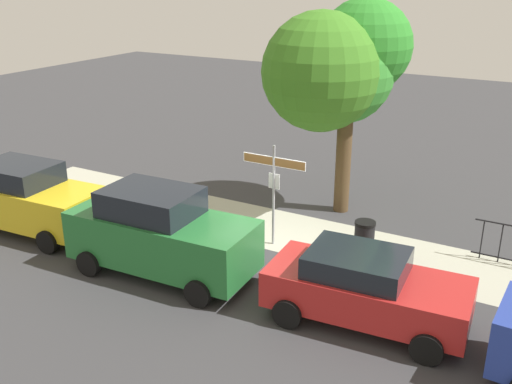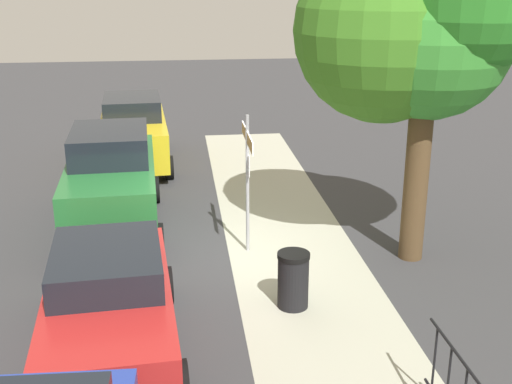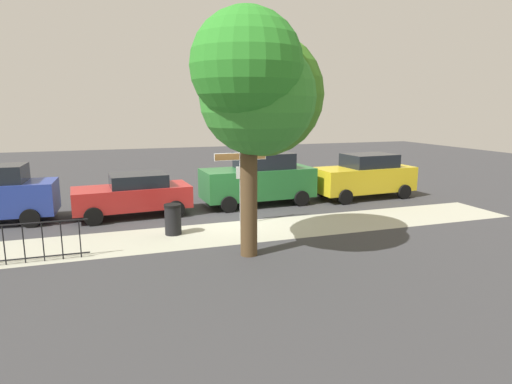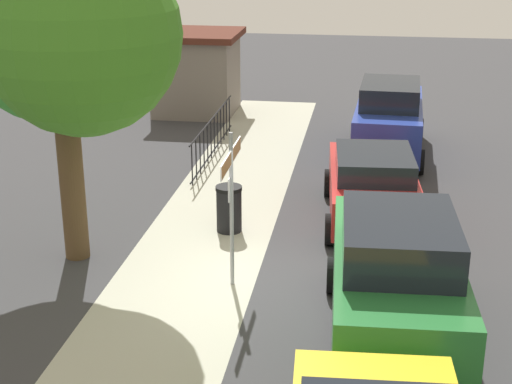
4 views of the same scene
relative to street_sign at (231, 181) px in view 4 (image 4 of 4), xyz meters
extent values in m
plane|color=#38383A|center=(0.19, -0.40, -1.94)|extent=(60.00, 60.00, 0.00)
cube|color=#ADAC98|center=(2.19, 0.90, -1.94)|extent=(24.00, 2.60, 0.00)
cylinder|color=#9EA0A5|center=(0.00, 0.00, -0.54)|extent=(0.07, 0.07, 2.80)
cube|color=brown|center=(0.00, 0.00, 0.42)|extent=(1.79, 0.02, 0.22)
cube|color=white|center=(0.00, 0.00, 0.42)|extent=(1.82, 0.02, 0.25)
cube|color=silver|center=(0.00, 0.02, -0.13)|extent=(0.32, 0.02, 0.42)
cylinder|color=brown|center=(0.72, 3.16, -0.30)|extent=(0.46, 0.46, 3.29)
sphere|color=#368D30|center=(0.51, 3.28, 2.31)|extent=(3.01, 3.01, 3.01)
sphere|color=#3D7E21|center=(0.14, 2.54, 2.39)|extent=(3.40, 3.40, 3.40)
cube|color=#246D31|center=(-1.57, -2.78, -1.02)|extent=(4.69, 2.05, 1.20)
cube|color=black|center=(-1.85, -2.80, -0.10)|extent=(2.28, 1.72, 0.64)
cylinder|color=black|center=(-0.05, -1.79, -1.62)|extent=(0.65, 0.25, 0.64)
cylinder|color=black|center=(0.04, -3.63, -1.62)|extent=(0.65, 0.25, 0.64)
cylinder|color=black|center=(-3.18, -1.94, -1.62)|extent=(0.65, 0.25, 0.64)
cylinder|color=black|center=(-3.09, -3.77, -1.62)|extent=(0.65, 0.25, 0.64)
cube|color=#B22120|center=(3.49, -2.41, -1.23)|extent=(4.30, 2.07, 0.80)
cube|color=black|center=(3.24, -2.43, -0.59)|extent=(2.12, 1.70, 0.47)
cylinder|color=black|center=(4.85, -1.42, -1.62)|extent=(0.65, 0.26, 0.64)
cylinder|color=black|center=(4.97, -3.19, -1.62)|extent=(0.65, 0.26, 0.64)
cylinder|color=black|center=(2.01, -1.62, -1.62)|extent=(0.65, 0.26, 0.64)
cylinder|color=black|center=(2.13, -3.39, -1.62)|extent=(0.65, 0.26, 0.64)
cube|color=#253A99|center=(8.41, -2.79, -1.06)|extent=(4.73, 1.90, 1.12)
cube|color=black|center=(8.13, -2.78, -0.20)|extent=(2.30, 1.60, 0.61)
cylinder|color=black|center=(10.03, -2.00, -1.62)|extent=(0.65, 0.25, 0.64)
cylinder|color=black|center=(9.96, -3.71, -1.62)|extent=(0.65, 0.25, 0.64)
cylinder|color=black|center=(6.86, -1.87, -1.62)|extent=(0.65, 0.25, 0.64)
cylinder|color=black|center=(6.79, -3.59, -1.62)|extent=(0.65, 0.25, 0.64)
cylinder|color=black|center=(7.57, 1.90, -0.89)|extent=(5.42, 0.04, 0.04)
cylinder|color=black|center=(7.57, 1.90, -1.82)|extent=(5.42, 0.04, 0.04)
cylinder|color=black|center=(5.08, 1.90, -1.42)|extent=(0.03, 0.03, 1.05)
cylinder|color=black|center=(5.53, 1.90, -1.42)|extent=(0.03, 0.03, 1.05)
cylinder|color=black|center=(5.99, 1.90, -1.42)|extent=(0.03, 0.03, 1.05)
cylinder|color=black|center=(6.44, 1.90, -1.42)|extent=(0.03, 0.03, 1.05)
cylinder|color=black|center=(6.89, 1.90, -1.42)|extent=(0.03, 0.03, 1.05)
cylinder|color=black|center=(7.34, 1.90, -1.42)|extent=(0.03, 0.03, 1.05)
cylinder|color=black|center=(7.79, 1.90, -1.42)|extent=(0.03, 0.03, 1.05)
cylinder|color=black|center=(8.25, 1.90, -1.42)|extent=(0.03, 0.03, 1.05)
cylinder|color=black|center=(8.70, 1.90, -1.42)|extent=(0.03, 0.03, 1.05)
cylinder|color=black|center=(9.15, 1.90, -1.42)|extent=(0.03, 0.03, 1.05)
cylinder|color=black|center=(9.60, 1.90, -1.42)|extent=(0.03, 0.03, 1.05)
cylinder|color=black|center=(10.05, 1.90, -1.42)|extent=(0.03, 0.03, 1.05)
cube|color=slate|center=(12.28, 3.40, -0.72)|extent=(2.48, 2.50, 2.45)
cube|color=#4C2319|center=(12.28, 3.40, 0.61)|extent=(2.84, 2.86, 0.20)
cylinder|color=black|center=(2.41, 0.50, -1.49)|extent=(0.52, 0.52, 0.90)
cylinder|color=black|center=(2.41, 0.50, -1.00)|extent=(0.55, 0.55, 0.08)
camera|label=1|loc=(6.74, -12.90, 5.09)|focal=41.21mm
camera|label=2|loc=(12.10, -1.31, 3.46)|focal=45.76mm
camera|label=3|loc=(4.19, 14.03, 2.03)|focal=30.48mm
camera|label=4|loc=(-12.32, -2.29, 4.32)|focal=54.58mm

